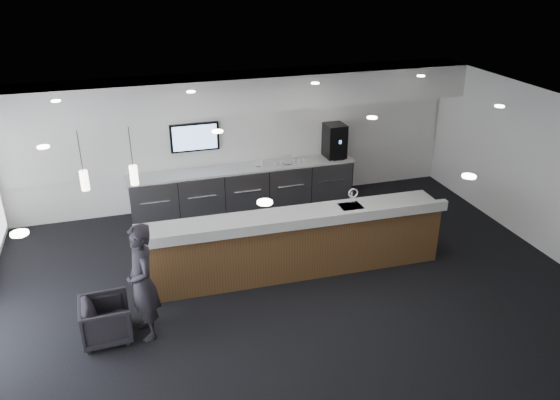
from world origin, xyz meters
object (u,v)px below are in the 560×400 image
object	(u,v)px
coffee_machine	(335,141)
service_counter	(294,243)
armchair	(106,320)
lounge_guest	(142,282)

from	to	relation	value
coffee_machine	service_counter	bearing A→B (deg)	-124.39
service_counter	coffee_machine	xyz separation A→B (m)	(1.97, 3.00, 0.76)
coffee_machine	armchair	size ratio (longest dim) A/B	1.07
coffee_machine	lounge_guest	xyz separation A→B (m)	(-4.64, -4.05, -0.42)
armchair	lounge_guest	xyz separation A→B (m)	(0.58, -0.07, 0.59)
service_counter	armchair	size ratio (longest dim) A/B	7.56
service_counter	lounge_guest	xyz separation A→B (m)	(-2.67, -1.05, 0.34)
service_counter	lounge_guest	world-z (taller)	lounge_guest
service_counter	coffee_machine	bearing A→B (deg)	58.12
service_counter	armchair	world-z (taller)	service_counter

